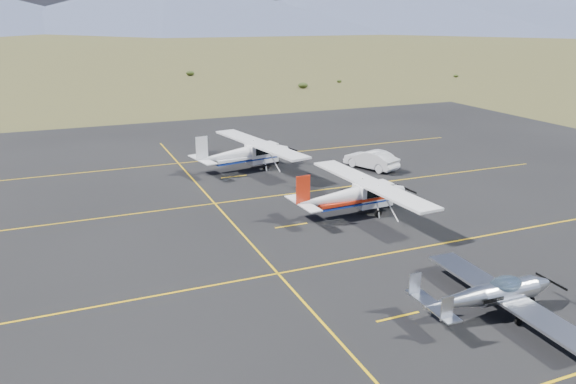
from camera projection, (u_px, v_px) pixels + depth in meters
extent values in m
plane|color=#383D1C|center=(411.00, 269.00, 26.64)|extent=(1600.00, 1600.00, 0.00)
cube|color=black|center=(342.00, 221.00, 32.80)|extent=(72.00, 72.00, 0.02)
cube|color=silver|center=(504.00, 295.00, 22.72)|extent=(1.54, 8.48, 0.11)
ellipsoid|color=#99BFD8|center=(505.00, 285.00, 22.58)|extent=(1.56, 0.91, 0.77)
cube|color=silver|center=(432.00, 305.00, 21.43)|extent=(0.72, 2.83, 0.06)
cube|color=silver|center=(447.00, 308.00, 20.34)|extent=(0.52, 0.07, 0.94)
cube|color=silver|center=(415.00, 284.00, 22.17)|extent=(0.52, 0.07, 0.94)
cylinder|color=black|center=(531.00, 301.00, 23.40)|extent=(0.32, 0.09, 0.32)
cylinder|color=black|center=(519.00, 321.00, 21.81)|extent=(0.38, 0.11, 0.38)
cylinder|color=black|center=(480.00, 295.00, 23.81)|extent=(0.38, 0.11, 0.38)
cube|color=white|center=(373.00, 194.00, 34.19)|extent=(2.33, 1.33, 1.38)
cube|color=white|center=(370.00, 184.00, 33.89)|extent=(2.33, 11.35, 0.14)
cube|color=black|center=(373.00, 190.00, 34.11)|extent=(1.72, 1.33, 0.56)
cube|color=red|center=(354.00, 199.00, 33.66)|extent=(5.19, 1.53, 0.18)
cube|color=red|center=(303.00, 190.00, 31.86)|extent=(0.87, 0.13, 1.64)
cube|color=white|center=(303.00, 203.00, 32.11)|extent=(0.98, 3.32, 0.06)
cylinder|color=black|center=(390.00, 205.00, 35.03)|extent=(0.37, 0.13, 0.37)
cylinder|color=black|center=(378.00, 214.00, 33.40)|extent=(0.46, 0.16, 0.45)
cylinder|color=black|center=(358.00, 203.00, 35.24)|extent=(0.46, 0.16, 0.45)
cube|color=white|center=(262.00, 153.00, 44.18)|extent=(2.57, 1.65, 1.46)
cube|color=white|center=(259.00, 144.00, 43.83)|extent=(3.81, 12.00, 0.15)
cube|color=black|center=(262.00, 149.00, 44.08)|extent=(1.94, 1.58, 0.59)
cube|color=white|center=(246.00, 157.00, 43.48)|extent=(5.55, 2.22, 0.19)
cube|color=white|center=(202.00, 148.00, 41.22)|extent=(0.92, 0.24, 1.73)
cube|color=white|center=(202.00, 160.00, 41.49)|extent=(1.43, 3.55, 0.06)
cylinder|color=black|center=(277.00, 162.00, 45.19)|extent=(0.40, 0.18, 0.39)
cylinder|color=black|center=(266.00, 168.00, 43.37)|extent=(0.49, 0.22, 0.48)
cylinder|color=black|center=(251.00, 161.00, 45.19)|extent=(0.49, 0.22, 0.48)
imported|color=white|center=(371.00, 159.00, 43.78)|extent=(3.08, 4.70, 1.46)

